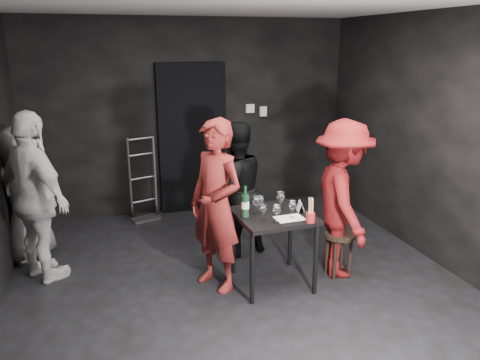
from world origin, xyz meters
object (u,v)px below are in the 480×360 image
object	(u,v)px
hand_truck	(144,203)
stool	(339,243)
bystander_grey	(22,194)
woman_black	(235,188)
wine_bottle	(245,205)
bystander_cream	(34,184)
breadstick_cup	(311,211)
server_red	(216,195)
man_maroon	(343,192)
tasting_table	(273,223)

from	to	relation	value
hand_truck	stool	xyz separation A→B (m)	(1.79, -2.29, 0.16)
hand_truck	bystander_grey	size ratio (longest dim) A/B	0.74
woman_black	bystander_grey	world-z (taller)	woman_black
stool	wine_bottle	world-z (taller)	wine_bottle
bystander_cream	breadstick_cup	distance (m)	2.71
server_red	wine_bottle	size ratio (longest dim) A/B	6.26
man_maroon	wine_bottle	world-z (taller)	man_maroon
stool	server_red	size ratio (longest dim) A/B	0.25
stool	wine_bottle	xyz separation A→B (m)	(-1.01, 0.04, 0.50)
man_maroon	wine_bottle	distance (m)	1.04
hand_truck	breadstick_cup	distance (m)	2.95
bystander_grey	stool	bearing A→B (deg)	114.30
woman_black	wine_bottle	distance (m)	0.82
tasting_table	server_red	world-z (taller)	server_red
tasting_table	woman_black	world-z (taller)	woman_black
stool	woman_black	distance (m)	1.30
bystander_cream	wine_bottle	world-z (taller)	bystander_cream
server_red	wine_bottle	world-z (taller)	server_red
bystander_cream	bystander_grey	size ratio (longest dim) A/B	1.33
stool	breadstick_cup	distance (m)	0.74
wine_bottle	server_red	bearing A→B (deg)	157.77
stool	bystander_cream	size ratio (longest dim) A/B	0.23
stool	server_red	xyz separation A→B (m)	(-1.27, 0.15, 0.59)
hand_truck	woman_black	xyz separation A→B (m)	(0.90, -1.44, 0.58)
stool	bystander_cream	distance (m)	3.13
tasting_table	hand_truck	bearing A→B (deg)	115.36
server_red	man_maroon	bearing A→B (deg)	54.61
man_maroon	stool	bearing A→B (deg)	158.66
server_red	wine_bottle	xyz separation A→B (m)	(0.26, -0.11, -0.09)
stool	server_red	bearing A→B (deg)	173.25
hand_truck	man_maroon	size ratio (longest dim) A/B	0.63
tasting_table	bystander_cream	xyz separation A→B (m)	(-2.23, 0.77, 0.37)
breadstick_cup	bystander_grey	bearing A→B (deg)	148.74
bystander_grey	breadstick_cup	size ratio (longest dim) A/B	5.95
bystander_grey	tasting_table	bearing A→B (deg)	109.10
stool	man_maroon	size ratio (longest dim) A/B	0.26
woman_black	stool	bearing A→B (deg)	121.57
bystander_cream	wine_bottle	distance (m)	2.09
bystander_grey	hand_truck	bearing A→B (deg)	171.47
man_maroon	bystander_grey	xyz separation A→B (m)	(-3.20, 1.31, -0.13)
breadstick_cup	man_maroon	bearing A→B (deg)	32.86
bystander_grey	breadstick_cup	world-z (taller)	bystander_grey
server_red	breadstick_cup	size ratio (longest dim) A/B	7.45
stool	man_maroon	world-z (taller)	man_maroon
hand_truck	stool	bearing A→B (deg)	-69.84
woman_black	breadstick_cup	size ratio (longest dim) A/B	6.13
tasting_table	bystander_grey	world-z (taller)	bystander_grey
hand_truck	woman_black	size ratio (longest dim) A/B	0.72
server_red	man_maroon	world-z (taller)	server_red
tasting_table	man_maroon	xyz separation A→B (m)	(0.75, 0.02, 0.25)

